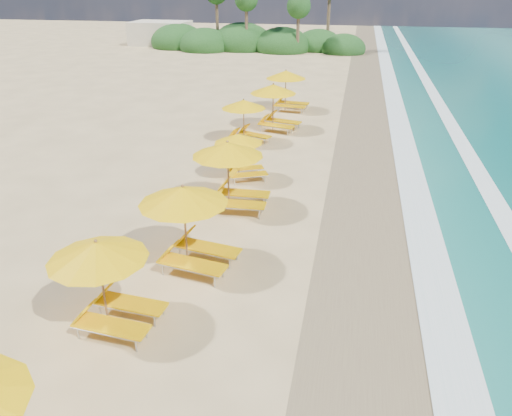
% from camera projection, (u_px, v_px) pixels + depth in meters
% --- Properties ---
extents(ground, '(160.00, 160.00, 0.00)m').
position_uv_depth(ground, '(256.00, 241.00, 16.32)').
color(ground, '#D2B57B').
rests_on(ground, ground).
extents(wet_sand, '(4.00, 160.00, 0.01)m').
position_uv_depth(wet_sand, '(380.00, 253.00, 15.60)').
color(wet_sand, '#877650').
rests_on(wet_sand, ground).
extents(surf_foam, '(4.00, 160.00, 0.01)m').
position_uv_depth(surf_foam, '(470.00, 261.00, 15.11)').
color(surf_foam, white).
rests_on(surf_foam, ground).
extents(station_3, '(2.75, 2.58, 2.42)m').
position_uv_depth(station_3, '(108.00, 279.00, 11.81)').
color(station_3, olive).
rests_on(station_3, ground).
extents(station_4, '(3.15, 3.00, 2.63)m').
position_uv_depth(station_4, '(191.00, 222.00, 14.28)').
color(station_4, olive).
rests_on(station_4, ground).
extents(station_5, '(2.88, 2.67, 2.64)m').
position_uv_depth(station_5, '(234.00, 171.00, 18.00)').
color(station_5, olive).
rests_on(station_5, ground).
extents(station_6, '(2.71, 2.69, 2.07)m').
position_uv_depth(station_6, '(242.00, 153.00, 20.83)').
color(station_6, olive).
rests_on(station_6, ground).
extents(station_7, '(3.00, 2.97, 2.31)m').
position_uv_depth(station_7, '(247.00, 119.00, 25.35)').
color(station_7, olive).
rests_on(station_7, ground).
extents(station_8, '(3.28, 3.18, 2.62)m').
position_uv_depth(station_8, '(276.00, 104.00, 27.50)').
color(station_8, olive).
rests_on(station_8, ground).
extents(station_9, '(3.02, 2.85, 2.60)m').
position_uv_depth(station_9, '(289.00, 88.00, 31.56)').
color(station_9, olive).
rests_on(station_9, ground).
extents(treeline, '(25.80, 8.80, 9.74)m').
position_uv_depth(treeline, '(250.00, 41.00, 58.02)').
color(treeline, '#163D14').
rests_on(treeline, ground).
extents(beach_building, '(7.00, 5.00, 2.80)m').
position_uv_depth(beach_building, '(161.00, 33.00, 62.22)').
color(beach_building, beige).
rests_on(beach_building, ground).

